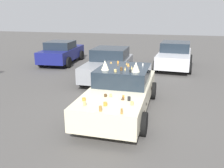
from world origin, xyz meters
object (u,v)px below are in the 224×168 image
Objects in this scene: parked_sedan_near_left at (62,52)px; parked_sedan_row_back_far at (109,64)px; parked_sedan_far_left at (175,55)px; art_car_decorated at (122,90)px.

parked_sedan_row_back_far reaches higher than parked_sedan_near_left.
parked_sedan_near_left is 7.01m from parked_sedan_far_left.
parked_sedan_far_left is (0.55, -6.99, 0.03)m from parked_sedan_near_left.
parked_sedan_far_left is (3.44, -3.04, 0.01)m from parked_sedan_row_back_far.
art_car_decorated is 1.10× the size of parked_sedan_near_left.
parked_sedan_row_back_far is 0.98× the size of parked_sedan_far_left.
parked_sedan_near_left is 0.99× the size of parked_sedan_row_back_far.
parked_sedan_row_back_far is 4.59m from parked_sedan_far_left.
parked_sedan_near_left is 0.97× the size of parked_sedan_far_left.
parked_sedan_near_left is (6.57, 5.40, 0.01)m from art_car_decorated.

